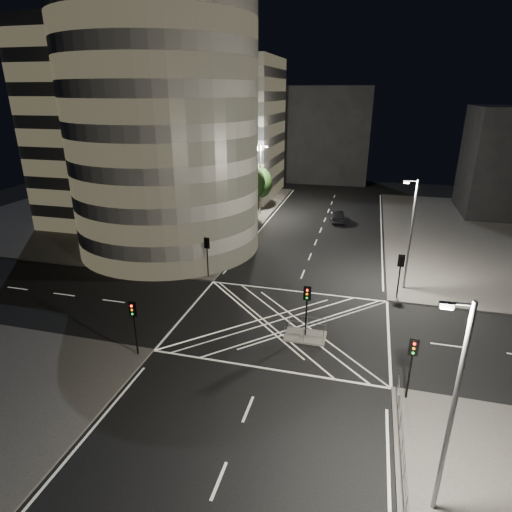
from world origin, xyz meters
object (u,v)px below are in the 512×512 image
(street_lamp_left_near, at_px, (218,209))
(traffic_signal_island, at_px, (307,302))
(sedan, at_px, (336,216))
(street_lamp_left_far, at_px, (261,178))
(street_lamp_right_far, at_px, (410,232))
(traffic_signal_fl, at_px, (207,250))
(traffic_signal_nr, at_px, (412,358))
(street_lamp_right_near, at_px, (452,407))
(central_island, at_px, (305,336))
(traffic_signal_fr, at_px, (400,268))
(traffic_signal_nl, at_px, (134,318))

(street_lamp_left_near, bearing_deg, traffic_signal_island, -49.73)
(sedan, bearing_deg, street_lamp_left_far, -13.56)
(street_lamp_right_far, bearing_deg, sedan, 110.85)
(traffic_signal_fl, height_order, traffic_signal_nr, same)
(traffic_signal_island, xyz_separation_m, street_lamp_right_near, (7.44, -12.50, 2.63))
(traffic_signal_fl, bearing_deg, street_lamp_right_near, -48.76)
(central_island, relative_size, traffic_signal_fr, 0.75)
(street_lamp_left_near, xyz_separation_m, street_lamp_left_far, (0.00, 18.00, 0.00))
(central_island, relative_size, street_lamp_left_far, 0.30)
(traffic_signal_fr, bearing_deg, traffic_signal_fl, 180.00)
(street_lamp_left_far, bearing_deg, street_lamp_right_far, -48.06)
(street_lamp_left_near, relative_size, street_lamp_right_far, 1.00)
(street_lamp_right_near, bearing_deg, street_lamp_left_far, 113.21)
(traffic_signal_nl, relative_size, street_lamp_right_far, 0.40)
(traffic_signal_fr, bearing_deg, street_lamp_left_far, 128.17)
(traffic_signal_fl, xyz_separation_m, street_lamp_left_far, (-0.64, 23.20, 2.63))
(street_lamp_right_near, height_order, sedan, street_lamp_right_near)
(traffic_signal_fr, bearing_deg, central_island, -129.33)
(central_island, bearing_deg, street_lamp_right_far, 54.70)
(street_lamp_right_far, height_order, sedan, street_lamp_right_far)
(traffic_signal_fl, distance_m, street_lamp_right_near, 27.79)
(traffic_signal_island, relative_size, street_lamp_right_far, 0.40)
(street_lamp_left_near, distance_m, street_lamp_right_near, 32.13)
(street_lamp_right_far, bearing_deg, traffic_signal_island, -125.30)
(central_island, bearing_deg, street_lamp_left_near, 130.27)
(traffic_signal_fr, distance_m, traffic_signal_island, 10.73)
(traffic_signal_island, relative_size, street_lamp_right_near, 0.40)
(street_lamp_right_far, bearing_deg, central_island, -125.30)
(traffic_signal_nl, bearing_deg, traffic_signal_fl, 90.00)
(traffic_signal_nr, xyz_separation_m, traffic_signal_island, (-6.80, 5.30, 0.00))
(traffic_signal_fl, bearing_deg, street_lamp_right_far, 6.88)
(traffic_signal_fl, bearing_deg, street_lamp_left_near, 96.97)
(traffic_signal_nr, xyz_separation_m, street_lamp_right_near, (0.64, -7.20, 2.63))
(traffic_signal_nr, height_order, street_lamp_right_far, street_lamp_right_far)
(traffic_signal_nl, bearing_deg, street_lamp_right_near, -21.55)
(traffic_signal_nr, bearing_deg, traffic_signal_island, 142.07)
(traffic_signal_nr, distance_m, traffic_signal_island, 8.62)
(street_lamp_left_near, height_order, street_lamp_right_near, same)
(traffic_signal_fr, distance_m, street_lamp_left_far, 29.63)
(street_lamp_left_near, bearing_deg, street_lamp_right_near, -54.03)
(traffic_signal_nl, distance_m, traffic_signal_fr, 22.24)
(traffic_signal_nl, bearing_deg, traffic_signal_fr, 37.69)
(street_lamp_right_far, distance_m, sedan, 22.47)
(traffic_signal_island, bearing_deg, street_lamp_right_near, -59.25)
(street_lamp_left_near, bearing_deg, sedan, 57.77)
(traffic_signal_fr, relative_size, street_lamp_left_far, 0.40)
(traffic_signal_fl, relative_size, traffic_signal_nr, 1.00)
(traffic_signal_island, relative_size, sedan, 0.84)
(traffic_signal_nl, bearing_deg, traffic_signal_nr, 0.00)
(central_island, relative_size, traffic_signal_fl, 0.75)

